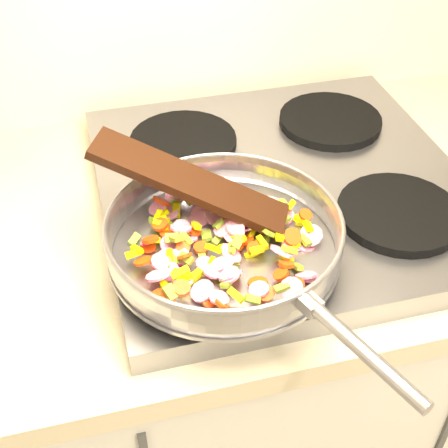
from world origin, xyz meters
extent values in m
cube|color=#939399|center=(-0.70, 1.67, 0.92)|extent=(0.60, 0.60, 0.04)
cylinder|color=black|center=(-0.84, 1.52, 0.95)|extent=(0.19, 0.19, 0.02)
cylinder|color=black|center=(-0.56, 1.52, 0.95)|extent=(0.19, 0.19, 0.02)
cylinder|color=black|center=(-0.84, 1.81, 0.95)|extent=(0.19, 0.19, 0.02)
cylinder|color=black|center=(-0.56, 1.81, 0.95)|extent=(0.19, 0.19, 0.02)
cylinder|color=#9E9EA5|center=(-0.84, 1.50, 0.96)|extent=(0.33, 0.33, 0.01)
torus|color=#9E9EA5|center=(-0.84, 1.50, 0.99)|extent=(0.37, 0.37, 0.05)
torus|color=#9E9EA5|center=(-0.84, 1.50, 1.01)|extent=(0.33, 0.33, 0.01)
cylinder|color=#9E9EA5|center=(-0.75, 1.26, 1.00)|extent=(0.09, 0.18, 0.02)
cube|color=#9E9EA5|center=(-0.78, 1.34, 1.00)|extent=(0.03, 0.04, 0.02)
cube|color=olive|center=(-0.96, 1.55, 0.97)|extent=(0.02, 0.02, 0.01)
cube|color=olive|center=(-0.91, 1.51, 0.99)|extent=(0.02, 0.02, 0.01)
cylinder|color=red|center=(-0.75, 1.48, 0.98)|extent=(0.04, 0.03, 0.02)
cube|color=olive|center=(-0.83, 1.58, 0.99)|extent=(0.02, 0.02, 0.02)
cylinder|color=#CC135C|center=(-0.88, 1.39, 0.98)|extent=(0.03, 0.03, 0.01)
cylinder|color=#CC135C|center=(-0.76, 1.41, 0.97)|extent=(0.04, 0.04, 0.02)
cube|color=olive|center=(-0.73, 1.49, 0.97)|extent=(0.02, 0.02, 0.01)
cylinder|color=#CC135C|center=(-0.82, 1.51, 0.98)|extent=(0.03, 0.03, 0.02)
cylinder|color=red|center=(-0.92, 1.54, 0.97)|extent=(0.03, 0.03, 0.01)
cube|color=#E9DC04|center=(-0.94, 1.43, 0.98)|extent=(0.02, 0.02, 0.01)
cylinder|color=#CC135C|center=(-0.86, 1.45, 0.98)|extent=(0.04, 0.03, 0.02)
cube|color=#E9DC04|center=(-0.95, 1.49, 0.98)|extent=(0.02, 0.02, 0.01)
cube|color=#E9DC04|center=(-0.83, 1.50, 0.98)|extent=(0.02, 0.03, 0.02)
cube|color=olive|center=(-0.84, 1.53, 0.98)|extent=(0.02, 0.02, 0.01)
cylinder|color=red|center=(-0.94, 1.48, 0.98)|extent=(0.03, 0.03, 0.02)
cylinder|color=#CC135C|center=(-0.83, 1.62, 0.98)|extent=(0.03, 0.03, 0.01)
cylinder|color=#CC135C|center=(-0.80, 1.53, 0.98)|extent=(0.04, 0.04, 0.03)
cube|color=#E9DC04|center=(-0.72, 1.49, 0.98)|extent=(0.01, 0.02, 0.01)
cylinder|color=#CC135C|center=(-0.80, 1.59, 0.98)|extent=(0.02, 0.03, 0.02)
cylinder|color=#CC135C|center=(-0.92, 1.50, 0.97)|extent=(0.04, 0.04, 0.01)
cube|color=#E9DC04|center=(-0.84, 1.50, 0.97)|extent=(0.02, 0.03, 0.02)
cylinder|color=#CC135C|center=(-0.85, 1.62, 0.98)|extent=(0.04, 0.04, 0.01)
cube|color=olive|center=(-0.85, 1.52, 0.97)|extent=(0.02, 0.02, 0.01)
cylinder|color=#CC135C|center=(-0.87, 1.45, 0.97)|extent=(0.04, 0.04, 0.02)
cube|color=#E9DC04|center=(-0.92, 1.55, 0.98)|extent=(0.02, 0.02, 0.01)
cube|color=#E9DC04|center=(-0.77, 1.58, 0.97)|extent=(0.02, 0.02, 0.01)
cube|color=#E9DC04|center=(-0.83, 1.60, 0.99)|extent=(0.03, 0.02, 0.02)
cube|color=olive|center=(-0.90, 1.54, 0.97)|extent=(0.02, 0.02, 0.01)
cube|color=#E9DC04|center=(-0.94, 1.44, 0.97)|extent=(0.01, 0.02, 0.01)
cylinder|color=#CC135C|center=(-0.84, 1.59, 0.97)|extent=(0.03, 0.03, 0.03)
cylinder|color=#CC135C|center=(-0.93, 1.46, 0.97)|extent=(0.03, 0.04, 0.03)
cube|color=#E9DC04|center=(-0.96, 1.50, 0.99)|extent=(0.02, 0.02, 0.01)
cylinder|color=#CC135C|center=(-0.89, 1.62, 0.97)|extent=(0.04, 0.03, 0.02)
cylinder|color=#CC135C|center=(-0.86, 1.45, 0.97)|extent=(0.03, 0.04, 0.02)
cube|color=olive|center=(-0.76, 1.43, 0.97)|extent=(0.01, 0.02, 0.02)
cylinder|color=#CC135C|center=(-0.76, 1.55, 0.98)|extent=(0.04, 0.05, 0.02)
cylinder|color=#CC135C|center=(-0.91, 1.54, 0.97)|extent=(0.03, 0.03, 0.02)
cylinder|color=#CC135C|center=(-0.89, 1.53, 0.97)|extent=(0.03, 0.03, 0.01)
cylinder|color=red|center=(-0.82, 1.39, 0.98)|extent=(0.03, 0.03, 0.02)
cylinder|color=red|center=(-0.91, 1.60, 0.98)|extent=(0.03, 0.03, 0.03)
cylinder|color=red|center=(-0.81, 1.47, 0.98)|extent=(0.02, 0.02, 0.02)
cylinder|color=#CC135C|center=(-0.85, 1.43, 0.98)|extent=(0.04, 0.03, 0.03)
cylinder|color=#CC135C|center=(-0.76, 1.55, 0.97)|extent=(0.04, 0.04, 0.02)
cylinder|color=#CC135C|center=(-0.90, 1.54, 0.98)|extent=(0.04, 0.04, 0.02)
cylinder|color=#CC135C|center=(-0.80, 1.52, 0.98)|extent=(0.03, 0.03, 0.03)
cube|color=olive|center=(-0.81, 1.58, 0.97)|extent=(0.02, 0.02, 0.01)
cube|color=#E9DC04|center=(-0.91, 1.45, 0.98)|extent=(0.02, 0.02, 0.01)
cylinder|color=red|center=(-0.78, 1.39, 0.98)|extent=(0.02, 0.02, 0.02)
cylinder|color=red|center=(-0.82, 1.42, 0.97)|extent=(0.03, 0.03, 0.01)
cylinder|color=#CC135C|center=(-0.86, 1.60, 0.98)|extent=(0.03, 0.03, 0.01)
cube|color=#E9DC04|center=(-0.92, 1.49, 0.98)|extent=(0.01, 0.03, 0.02)
cylinder|color=red|center=(-0.88, 1.38, 0.98)|extent=(0.02, 0.02, 0.02)
cube|color=olive|center=(-0.80, 1.39, 0.98)|extent=(0.02, 0.01, 0.01)
cylinder|color=red|center=(-0.74, 1.49, 0.96)|extent=(0.03, 0.03, 0.02)
cylinder|color=red|center=(-0.83, 1.50, 0.97)|extent=(0.03, 0.03, 0.01)
cylinder|color=#CC135C|center=(-0.84, 1.47, 0.98)|extent=(0.04, 0.05, 0.03)
cylinder|color=#CC135C|center=(-0.86, 1.58, 0.96)|extent=(0.04, 0.03, 0.02)
cube|color=#E9DC04|center=(-0.89, 1.59, 0.97)|extent=(0.02, 0.03, 0.01)
cube|color=olive|center=(-0.82, 1.52, 0.98)|extent=(0.02, 0.02, 0.01)
cylinder|color=red|center=(-0.95, 1.42, 0.98)|extent=(0.03, 0.02, 0.01)
cylinder|color=#CC135C|center=(-0.90, 1.59, 0.97)|extent=(0.04, 0.04, 0.01)
cylinder|color=#CC135C|center=(-0.88, 1.62, 0.98)|extent=(0.03, 0.03, 0.01)
cylinder|color=#CC135C|center=(-0.89, 1.42, 0.97)|extent=(0.04, 0.04, 0.02)
cube|color=olive|center=(-0.82, 1.56, 0.98)|extent=(0.02, 0.02, 0.02)
cube|color=#E9DC04|center=(-0.92, 1.57, 0.97)|extent=(0.02, 0.02, 0.02)
cube|color=olive|center=(-0.89, 1.54, 0.97)|extent=(0.02, 0.03, 0.02)
cylinder|color=red|center=(-0.72, 1.52, 0.98)|extent=(0.02, 0.02, 0.02)
cube|color=olive|center=(-0.92, 1.48, 0.98)|extent=(0.03, 0.03, 0.02)
cylinder|color=red|center=(-0.79, 1.42, 0.98)|extent=(0.03, 0.03, 0.02)
cylinder|color=red|center=(-0.92, 1.55, 0.98)|extent=(0.02, 0.02, 0.01)
cylinder|color=#CC135C|center=(-0.79, 1.38, 0.98)|extent=(0.03, 0.03, 0.03)
cylinder|color=red|center=(-0.82, 1.55, 0.98)|extent=(0.04, 0.03, 0.02)
cylinder|color=#CC135C|center=(-0.75, 1.48, 0.97)|extent=(0.03, 0.03, 0.02)
cube|color=#E9DC04|center=(-0.90, 1.45, 0.97)|extent=(0.03, 0.02, 0.01)
cube|color=#E9DC04|center=(-0.78, 1.60, 0.97)|extent=(0.02, 0.02, 0.02)
cube|color=olive|center=(-0.74, 1.56, 0.98)|extent=(0.02, 0.02, 0.01)
cylinder|color=#CC135C|center=(-0.82, 1.61, 0.98)|extent=(0.05, 0.05, 0.02)
cube|color=olive|center=(-0.84, 1.47, 0.97)|extent=(0.02, 0.02, 0.01)
cylinder|color=#CC135C|center=(-0.80, 1.57, 0.97)|extent=(0.03, 0.03, 0.01)
cylinder|color=#CC135C|center=(-0.94, 1.48, 0.98)|extent=(0.03, 0.03, 0.02)
cube|color=#E9DC04|center=(-0.79, 1.59, 0.97)|extent=(0.01, 0.02, 0.01)
cylinder|color=red|center=(-0.78, 1.43, 0.98)|extent=(0.02, 0.02, 0.02)
cylinder|color=#CC135C|center=(-0.87, 1.57, 0.96)|extent=(0.04, 0.05, 0.02)
cube|color=#E9DC04|center=(-0.77, 1.49, 0.98)|extent=(0.02, 0.02, 0.01)
cube|color=#E9DC04|center=(-0.86, 1.45, 0.97)|extent=(0.02, 0.03, 0.02)
cube|color=#E9DC04|center=(-0.73, 1.55, 0.98)|extent=(0.02, 0.02, 0.01)
cube|color=#E9DC04|center=(-0.94, 1.50, 0.97)|extent=(0.02, 0.01, 0.01)
cylinder|color=#CC135C|center=(-0.95, 1.53, 0.98)|extent=(0.03, 0.03, 0.02)
cylinder|color=#CC135C|center=(-0.92, 1.52, 0.97)|extent=(0.03, 0.03, 0.02)
cube|color=#E9DC04|center=(-0.79, 1.59, 0.97)|extent=(0.02, 0.02, 0.02)
cube|color=olive|center=(-0.81, 1.53, 0.99)|extent=(0.02, 0.02, 0.02)
cylinder|color=red|center=(-0.81, 1.50, 0.97)|extent=(0.03, 0.03, 0.01)
cylinder|color=#CC135C|center=(-0.90, 1.54, 0.98)|extent=(0.04, 0.04, 0.02)
cylinder|color=red|center=(-0.92, 1.42, 0.99)|extent=(0.03, 0.03, 0.01)
cube|color=#E9DC04|center=(-0.92, 1.43, 0.97)|extent=(0.02, 0.02, 0.01)
cube|color=#E9DC04|center=(-0.81, 1.48, 0.97)|extent=(0.02, 0.01, 0.01)
cylinder|color=#CC135C|center=(-0.75, 1.41, 0.97)|extent=(0.03, 0.03, 0.01)
cube|color=#E9DC04|center=(-0.75, 1.47, 0.97)|extent=(0.03, 0.02, 0.01)
cube|color=#E9DC04|center=(-0.92, 1.57, 0.98)|extent=(0.02, 0.02, 0.01)
cube|color=olive|center=(-0.79, 1.50, 0.97)|extent=(0.02, 0.02, 0.02)
cube|color=olive|center=(-0.91, 1.52, 0.98)|extent=(0.02, 0.02, 0.01)
cylinder|color=#CC135C|center=(-0.92, 1.60, 0.97)|extent=(0.04, 0.04, 0.02)
cube|color=olive|center=(-0.84, 1.38, 0.98)|extent=(0.02, 0.01, 0.02)
cube|color=olive|center=(-0.91, 1.56, 0.97)|extent=(0.02, 0.02, 0.02)
cube|color=#E9DC04|center=(-0.87, 1.47, 0.97)|extent=(0.02, 0.02, 0.02)
cube|color=#E9DC04|center=(-0.92, 1.55, 0.98)|extent=(0.01, 0.02, 0.02)
cylinder|color=#CC135C|center=(-0.91, 1.49, 0.97)|extent=(0.04, 0.04, 0.01)
cylinder|color=#CC135C|center=(-0.88, 1.47, 0.97)|extent=(0.04, 0.04, 0.01)
cylinder|color=red|center=(-0.94, 1.52, 0.98)|extent=(0.03, 0.03, 0.02)
cylinder|color=red|center=(-0.89, 1.41, 0.97)|extent=(0.03, 0.03, 0.02)
cube|color=olive|center=(-0.83, 1.37, 0.97)|extent=(0.02, 0.02, 0.02)
cylinder|color=#CC135C|center=(-0.78, 1.45, 0.98)|extent=(0.03, 0.04, 0.03)
cube|color=olive|center=(-0.72, 1.48, 0.97)|extent=(0.02, 0.02, 0.01)
cylinder|color=red|center=(-0.79, 1.58, 0.98)|extent=(0.03, 0.03, 0.02)
cube|color=olive|center=(-0.83, 1.48, 0.99)|extent=(0.02, 0.02, 0.02)
cube|color=olive|center=(-0.90, 1.51, 0.98)|extent=(0.02, 0.02, 0.02)
cube|color=#E9DC04|center=(-0.86, 1.48, 0.98)|extent=(0.02, 0.03, 0.01)
cube|color=#E9DC04|center=(-0.76, 1.55, 0.98)|extent=(0.02, 0.02, 0.01)
cylinder|color=#CC135C|center=(-0.87, 1.62, 0.98)|extent=(0.04, 0.04, 0.02)
cylinder|color=#CC135C|center=(-0.82, 1.40, 0.98)|extent=(0.03, 0.03, 0.01)
cylinder|color=red|center=(-0.96, 1.48, 0.98)|extent=(0.04, 0.03, 0.02)
cube|color=olive|center=(-0.86, 1.42, 0.98)|extent=(0.02, 0.02, 0.02)
cube|color=#E9DC04|center=(-0.88, 1.54, 0.98)|extent=(0.01, 0.02, 0.02)
cylinder|color=red|center=(-0.90, 1.51, 0.97)|extent=(0.03, 0.03, 0.02)
cylinder|color=#CC135C|center=(-0.92, 1.44, 0.97)|extent=(0.04, 0.04, 0.02)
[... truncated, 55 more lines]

